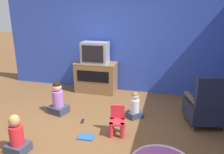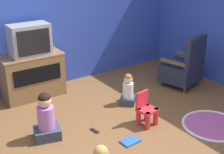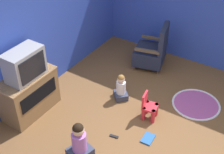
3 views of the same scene
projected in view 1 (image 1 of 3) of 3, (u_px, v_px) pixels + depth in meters
name	position (u px, v px, depth m)	size (l,w,h in m)	color
ground_plane	(85.00, 131.00, 3.84)	(30.00, 30.00, 0.00)	brown
wall_back	(113.00, 41.00, 5.55)	(5.85, 0.12, 2.58)	#2D47B2
tv_cabinet	(96.00, 77.00, 5.59)	(1.04, 0.51, 0.77)	brown
television	(95.00, 53.00, 5.37)	(0.65, 0.38, 0.52)	#939399
black_armchair	(206.00, 107.00, 3.93)	(0.77, 0.76, 0.99)	brown
yellow_kid_chair	(117.00, 123.00, 3.68)	(0.30, 0.29, 0.50)	red
child_watching_left	(58.00, 99.00, 4.43)	(0.41, 0.38, 0.68)	#33384C
child_watching_center	(135.00, 106.00, 4.27)	(0.36, 0.36, 0.53)	#33384C
child_watching_right	(17.00, 136.00, 3.21)	(0.34, 0.30, 0.61)	#33384C
book	(86.00, 137.00, 3.63)	(0.27, 0.19, 0.02)	#235699
remote_control	(83.00, 121.00, 4.16)	(0.07, 0.16, 0.02)	black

